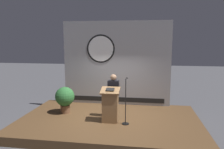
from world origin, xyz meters
name	(u,v)px	position (x,y,z in m)	size (l,w,h in m)	color
ground_plane	(109,126)	(0.00, 0.00, 0.00)	(40.00, 40.00, 0.00)	#4C4C51
stage_platform	(109,122)	(0.00, 0.00, 0.15)	(6.40, 4.00, 0.30)	brown
banner_display	(116,63)	(-0.02, 1.85, 2.10)	(4.61, 0.12, 3.59)	#9E9EA3
podium	(110,105)	(0.08, -0.30, 0.87)	(0.64, 0.49, 1.19)	olive
speaker_person	(113,95)	(0.13, 0.18, 1.11)	(0.40, 0.26, 1.58)	black
microphone_stand	(126,108)	(0.62, -0.39, 0.86)	(0.24, 0.60, 1.54)	black
potted_plant	(65,98)	(-1.79, 0.35, 0.91)	(0.74, 0.74, 1.02)	brown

